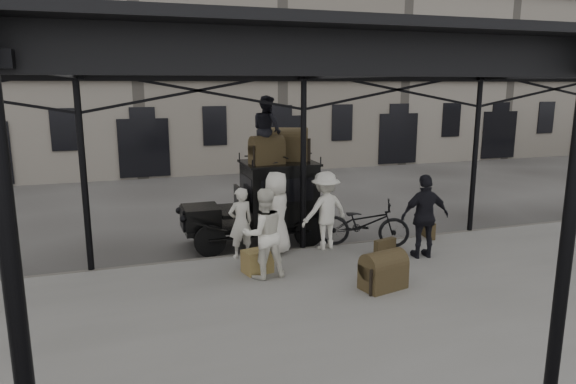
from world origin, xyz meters
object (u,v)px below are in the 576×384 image
at_px(taxi, 268,199).
at_px(porter_left, 241,223).
at_px(bicycle, 364,223).
at_px(steamer_trunk_platform, 383,273).
at_px(steamer_trunk_roof_near, 267,152).
at_px(porter_official, 425,216).

relative_size(taxi, porter_left, 2.16).
bearing_deg(porter_left, taxi, -139.36).
relative_size(bicycle, steamer_trunk_platform, 2.54).
height_order(bicycle, steamer_trunk_roof_near, steamer_trunk_roof_near).
xyz_separation_m(porter_left, steamer_trunk_platform, (2.28, -2.77, -0.52)).
bearing_deg(bicycle, steamer_trunk_roof_near, 85.41).
height_order(porter_official, steamer_trunk_platform, porter_official).
height_order(taxi, steamer_trunk_roof_near, steamer_trunk_roof_near).
distance_m(porter_left, steamer_trunk_platform, 3.62).
distance_m(porter_official, steamer_trunk_platform, 2.41).
height_order(porter_left, steamer_trunk_platform, porter_left).
bearing_deg(porter_official, bicycle, -44.95).
relative_size(porter_official, bicycle, 0.88).
distance_m(taxi, steamer_trunk_platform, 4.39).
distance_m(taxi, porter_left, 1.75).
bearing_deg(steamer_trunk_roof_near, porter_left, -140.49).
bearing_deg(porter_official, porter_left, -11.64).
bearing_deg(porter_official, taxi, -35.23).
bearing_deg(steamer_trunk_roof_near, steamer_trunk_platform, -81.26).
relative_size(porter_official, steamer_trunk_roof_near, 2.40).
bearing_deg(porter_left, porter_official, 149.81).
height_order(porter_official, bicycle, porter_official).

